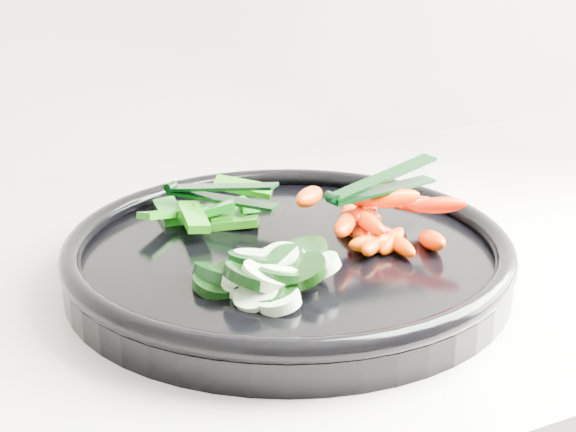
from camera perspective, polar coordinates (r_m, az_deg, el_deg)
name	(u,v)px	position (r m, az deg, el deg)	size (l,w,h in m)	color
veggie_tray	(288,254)	(0.67, 0.00, -2.75)	(0.44, 0.44, 0.04)	black
cucumber_pile	(260,275)	(0.61, -2.01, -4.18)	(0.12, 0.11, 0.04)	black
carrot_pile	(376,220)	(0.69, 6.25, -0.27)	(0.15, 0.15, 0.05)	#F05100
pepper_pile	(210,212)	(0.74, -5.59, 0.28)	(0.15, 0.11, 0.04)	#24700A
tong_carrot	(380,185)	(0.68, 6.54, 2.24)	(0.11, 0.03, 0.02)	black
tong_pepper	(218,193)	(0.74, -5.01, 1.66)	(0.08, 0.10, 0.02)	black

